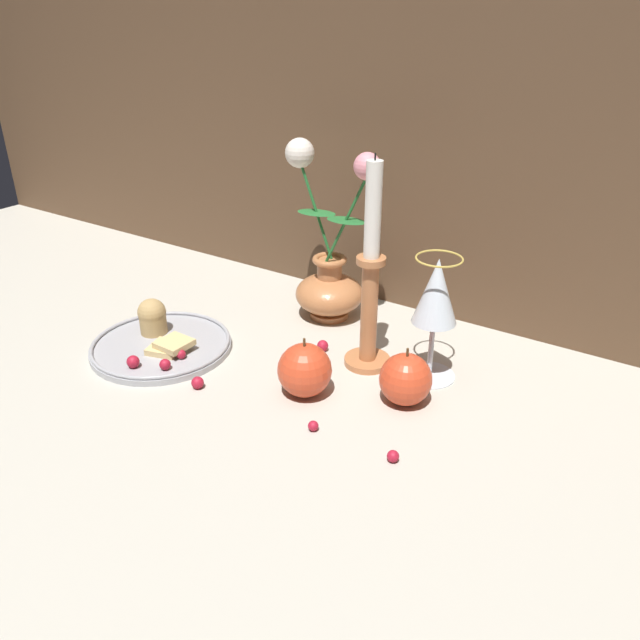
# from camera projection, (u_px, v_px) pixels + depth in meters

# --- Properties ---
(ground_plane) EXTENTS (2.40, 2.40, 0.00)m
(ground_plane) POSITION_uv_depth(u_px,v_px,m) (307.00, 370.00, 0.97)
(ground_plane) COLOR #B7B2A3
(ground_plane) RESTS_ON ground
(vase) EXTENTS (0.19, 0.12, 0.31)m
(vase) POSITION_uv_depth(u_px,v_px,m) (329.00, 273.00, 1.10)
(vase) COLOR #B77042
(vase) RESTS_ON ground_plane
(plate_with_pastries) EXTENTS (0.23, 0.23, 0.07)m
(plate_with_pastries) POSITION_uv_depth(u_px,v_px,m) (160.00, 340.00, 1.02)
(plate_with_pastries) COLOR #A3A3A8
(plate_with_pastries) RESTS_ON ground_plane
(wine_glass) EXTENTS (0.08, 0.08, 0.19)m
(wine_glass) POSITION_uv_depth(u_px,v_px,m) (436.00, 297.00, 0.89)
(wine_glass) COLOR silver
(wine_glass) RESTS_ON ground_plane
(candlestick) EXTENTS (0.07, 0.07, 0.33)m
(candlestick) POSITION_uv_depth(u_px,v_px,m) (370.00, 290.00, 0.93)
(candlestick) COLOR #B77042
(candlestick) RESTS_ON ground_plane
(apple_beside_vase) EXTENTS (0.08, 0.08, 0.09)m
(apple_beside_vase) POSITION_uv_depth(u_px,v_px,m) (406.00, 379.00, 0.87)
(apple_beside_vase) COLOR #D14223
(apple_beside_vase) RESTS_ON ground_plane
(apple_near_glass) EXTENTS (0.08, 0.08, 0.09)m
(apple_near_glass) POSITION_uv_depth(u_px,v_px,m) (305.00, 370.00, 0.89)
(apple_near_glass) COLOR #D14223
(apple_near_glass) RESTS_ON ground_plane
(berry_near_plate) EXTENTS (0.02, 0.02, 0.02)m
(berry_near_plate) POSITION_uv_depth(u_px,v_px,m) (393.00, 456.00, 0.77)
(berry_near_plate) COLOR #AD192D
(berry_near_plate) RESTS_ON ground_plane
(berry_front_center) EXTENTS (0.01, 0.01, 0.01)m
(berry_front_center) POSITION_uv_depth(u_px,v_px,m) (313.00, 426.00, 0.83)
(berry_front_center) COLOR #AD192D
(berry_front_center) RESTS_ON ground_plane
(berry_by_glass_stem) EXTENTS (0.02, 0.02, 0.02)m
(berry_by_glass_stem) POSITION_uv_depth(u_px,v_px,m) (323.00, 346.00, 1.02)
(berry_by_glass_stem) COLOR #AD192D
(berry_by_glass_stem) RESTS_ON ground_plane
(berry_under_candlestick) EXTENTS (0.02, 0.02, 0.02)m
(berry_under_candlestick) POSITION_uv_depth(u_px,v_px,m) (198.00, 383.00, 0.92)
(berry_under_candlestick) COLOR #AD192D
(berry_under_candlestick) RESTS_ON ground_plane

